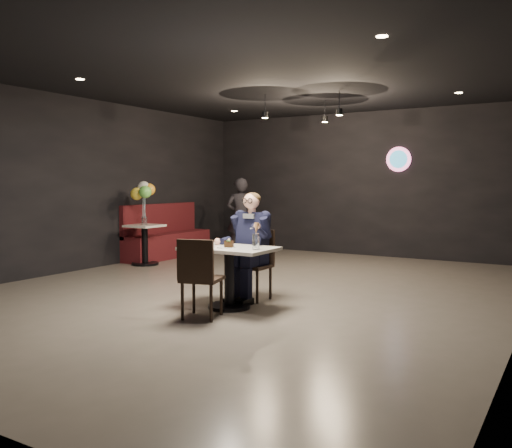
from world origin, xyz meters
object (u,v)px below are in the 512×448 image
Objects in this scene: booth_bench at (167,231)px; balloon_vase at (144,221)px; main_table at (229,277)px; sundae_glass at (256,242)px; side_table at (145,246)px; chair_near at (202,277)px; chair_far at (253,265)px; seated_man at (253,245)px; passerby at (241,217)px.

booth_bench is 14.24× the size of balloon_vase.
sundae_glass reaches higher than main_table.
side_table is at bearing 149.84° from sundae_glass.
booth_bench is (-3.59, 3.65, 0.09)m from chair_near.
chair_near is 4.89× the size of sundae_glass.
chair_near reaches higher than balloon_vase.
chair_far is 0.26m from seated_man.
chair_near is at bearing -38.82° from balloon_vase.
balloon_vase is 2.23m from passerby.
balloon_vase is at bearing 125.64° from chair_near.
passerby reaches higher than seated_man.
booth_bench is (-3.59, 3.10, 0.17)m from main_table.
side_table is 0.47m from balloon_vase.
balloon_vase reaches higher than main_table.
chair_far is 1.00× the size of chair_near.
chair_far is at bearing -90.00° from seated_man.
booth_bench is at bearing 119.01° from chair_near.
chair_near is 5.12m from booth_bench.
balloon_vase is at bearing 154.85° from seated_man.
chair_near reaches higher than side_table.
main_table is 4.89m from passerby.
chair_near is at bearing -90.00° from chair_far.
seated_man is (0.00, 1.10, 0.26)m from chair_near.
booth_bench is (-4.00, 3.15, -0.30)m from sundae_glass.
seated_man is 4.41m from passerby.
passerby reaches higher than chair_near.
balloon_vase is at bearing 154.85° from chair_far.
chair_far is 0.42× the size of booth_bench.
side_table is at bearing 125.64° from chair_near.
seated_man is 0.74m from sundae_glass.
passerby is at bearing 44.84° from booth_bench.
sundae_glass reaches higher than chair_near.
seated_man is 7.65× the size of sundae_glass.
chair_near is at bearing -129.83° from sundae_glass.
chair_far and chair_near have the same top height.
sundae_glass is (0.41, 0.50, 0.38)m from chair_near.
passerby is at bearing 120.94° from main_table.
seated_man is at bearing -25.15° from side_table.
side_table is (-3.29, 1.55, -0.10)m from chair_far.
chair_far is (0.00, 0.55, 0.09)m from main_table.
seated_man is at bearing 93.80° from passerby.
chair_far is at bearing -25.15° from side_table.
passerby reaches higher than main_table.
chair_near is (0.00, -1.10, 0.00)m from chair_far.
seated_man is (0.00, 0.00, 0.26)m from chair_far.
main_table is at bearing -90.00° from chair_far.
booth_bench is at bearing 14.02° from passerby.
seated_man reaches higher than balloon_vase.
chair_near is 0.75m from sundae_glass.
sundae_glass is 0.26× the size of side_table.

